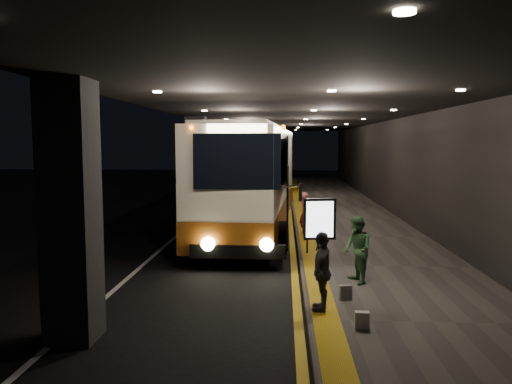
{
  "coord_description": "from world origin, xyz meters",
  "views": [
    {
      "loc": [
        2.06,
        -16.08,
        3.36
      ],
      "look_at": [
        1.13,
        0.6,
        1.7
      ],
      "focal_mm": 35.0,
      "sensor_mm": 36.0,
      "label": 1
    }
  ],
  "objects": [
    {
      "name": "sidewalk",
      "position": [
        4.75,
        5.0,
        0.07
      ],
      "size": [
        4.5,
        50.0,
        0.15
      ],
      "primitive_type": "cube",
      "color": "#514C44",
      "rests_on": "ground"
    },
    {
      "name": "kerb_stripe_yellow",
      "position": [
        2.35,
        5.0,
        0.01
      ],
      "size": [
        0.18,
        50.0,
        0.01
      ],
      "primitive_type": "cube",
      "color": "gold",
      "rests_on": "ground"
    },
    {
      "name": "lane_line_white",
      "position": [
        -1.8,
        5.0,
        0.01
      ],
      "size": [
        0.12,
        50.0,
        0.01
      ],
      "primitive_type": "cube",
      "color": "silver",
      "rests_on": "ground"
    },
    {
      "name": "stanchion_post",
      "position": [
        2.75,
        -1.79,
        0.68
      ],
      "size": [
        0.05,
        0.05,
        1.05
      ],
      "primitive_type": "cylinder",
      "color": "black",
      "rests_on": "sidewalk"
    },
    {
      "name": "passenger_waiting_green",
      "position": [
        3.73,
        -4.81,
        0.93
      ],
      "size": [
        0.64,
        0.85,
        1.56
      ],
      "primitive_type": "imported",
      "rotation": [
        0.0,
        0.0,
        -1.31
      ],
      "color": "#39683C",
      "rests_on": "sidewalk"
    },
    {
      "name": "passenger_waiting_grey",
      "position": [
        2.8,
        -6.72,
        0.92
      ],
      "size": [
        0.58,
        0.95,
        1.53
      ],
      "primitive_type": "imported",
      "rotation": [
        0.0,
        0.0,
        -1.71
      ],
      "color": "#47474B",
      "rests_on": "sidewalk"
    },
    {
      "name": "info_sign",
      "position": [
        3.0,
        -3.19,
        1.34
      ],
      "size": [
        0.84,
        0.24,
        1.77
      ],
      "rotation": [
        0.0,
        0.0,
        0.15
      ],
      "color": "black",
      "rests_on": "sidewalk"
    },
    {
      "name": "coach_main",
      "position": [
        0.87,
        2.56,
        1.84
      ],
      "size": [
        3.21,
        12.43,
        3.84
      ],
      "rotation": [
        0.0,
        0.0,
        -0.05
      ],
      "color": "#EDE5C7",
      "rests_on": "ground"
    },
    {
      "name": "canopy",
      "position": [
        2.5,
        5.0,
        4.6
      ],
      "size": [
        9.0,
        50.0,
        0.4
      ],
      "primitive_type": "cube",
      "color": "black",
      "rests_on": "support_columns"
    },
    {
      "name": "ground",
      "position": [
        0.0,
        0.0,
        0.0
      ],
      "size": [
        90.0,
        90.0,
        0.0
      ],
      "primitive_type": "plane",
      "color": "black"
    },
    {
      "name": "coach_second",
      "position": [
        1.13,
        16.58,
        1.78
      ],
      "size": [
        2.69,
        11.84,
        3.71
      ],
      "rotation": [
        0.0,
        0.0,
        -0.02
      ],
      "color": "#EDE5C7",
      "rests_on": "ground"
    },
    {
      "name": "bag_polka",
      "position": [
        3.33,
        -6.06,
        0.3
      ],
      "size": [
        0.27,
        0.16,
        0.31
      ],
      "primitive_type": "cube",
      "rotation": [
        0.0,
        0.0,
        0.22
      ],
      "color": "black",
      "rests_on": "sidewalk"
    },
    {
      "name": "terminal_wall",
      "position": [
        7.0,
        5.0,
        3.0
      ],
      "size": [
        0.1,
        50.0,
        6.0
      ],
      "primitive_type": "cube",
      "color": "black",
      "rests_on": "ground"
    },
    {
      "name": "tactile_strip",
      "position": [
        2.85,
        5.0,
        0.16
      ],
      "size": [
        0.5,
        50.0,
        0.01
      ],
      "primitive_type": "cube",
      "color": "gold",
      "rests_on": "sidewalk"
    },
    {
      "name": "passenger_boarding",
      "position": [
        2.8,
        1.24,
        0.9
      ],
      "size": [
        0.44,
        0.6,
        1.5
      ],
      "primitive_type": "imported",
      "rotation": [
        0.0,
        0.0,
        1.73
      ],
      "color": "#D36362",
      "rests_on": "sidewalk"
    },
    {
      "name": "bag_plain",
      "position": [
        3.43,
        -7.65,
        0.3
      ],
      "size": [
        0.25,
        0.15,
        0.3
      ],
      "primitive_type": "cube",
      "rotation": [
        0.0,
        0.0,
        -0.05
      ],
      "color": "beige",
      "rests_on": "sidewalk"
    },
    {
      "name": "support_columns",
      "position": [
        -1.5,
        4.0,
        2.2
      ],
      "size": [
        0.8,
        24.8,
        4.4
      ],
      "color": "black",
      "rests_on": "ground"
    }
  ]
}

